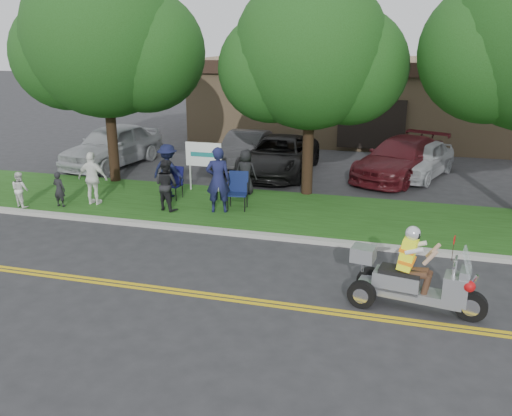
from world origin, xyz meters
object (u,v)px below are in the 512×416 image
(parked_car_mid, at_px, (279,156))
(parked_car_right, at_px, (401,158))
(spectator_adult_mid, at_px, (166,185))
(parked_car_left, at_px, (245,150))
(spectator_adult_right, at_px, (93,178))
(lawn_chair_a, at_px, (238,188))
(lawn_chair_b, at_px, (174,180))
(parked_car_far_left, at_px, (113,145))
(spectator_adult_left, at_px, (218,180))
(parked_car_far_right, at_px, (420,159))
(trike_scooter, at_px, (410,281))

(parked_car_mid, distance_m, parked_car_right, 4.58)
(spectator_adult_mid, bearing_deg, parked_car_left, -76.01)
(spectator_adult_right, relative_size, parked_car_right, 0.32)
(lawn_chair_a, xyz_separation_m, spectator_adult_mid, (-2.01, -0.73, 0.14))
(lawn_chair_b, distance_m, parked_car_far_left, 5.89)
(spectator_adult_left, relative_size, spectator_adult_right, 1.19)
(spectator_adult_mid, height_order, spectator_adult_right, spectator_adult_right)
(parked_car_right, height_order, parked_car_far_right, parked_car_right)
(lawn_chair_a, xyz_separation_m, parked_car_left, (-1.46, 5.68, -0.03))
(spectator_adult_mid, bearing_deg, spectator_adult_left, -153.07)
(parked_car_mid, relative_size, parked_car_right, 1.01)
(parked_car_left, distance_m, parked_car_right, 6.13)
(spectator_adult_left, bearing_deg, trike_scooter, 123.83)
(lawn_chair_a, xyz_separation_m, spectator_adult_right, (-4.44, -0.80, 0.19))
(spectator_adult_right, bearing_deg, parked_car_far_left, -67.50)
(spectator_adult_left, relative_size, spectator_adult_mid, 1.27)
(spectator_adult_left, bearing_deg, lawn_chair_b, -45.91)
(spectator_adult_left, height_order, parked_car_far_right, spectator_adult_left)
(spectator_adult_mid, bearing_deg, trike_scooter, 167.83)
(spectator_adult_right, bearing_deg, spectator_adult_left, -177.15)
(lawn_chair_b, distance_m, parked_car_right, 8.57)
(lawn_chair_b, relative_size, parked_car_mid, 0.20)
(trike_scooter, distance_m, spectator_adult_right, 10.40)
(lawn_chair_b, relative_size, spectator_adult_right, 0.61)
(parked_car_left, bearing_deg, lawn_chair_b, -99.04)
(spectator_adult_mid, distance_m, parked_car_right, 9.12)
(spectator_adult_left, height_order, parked_car_mid, spectator_adult_left)
(parked_car_right, distance_m, parked_car_far_right, 0.78)
(lawn_chair_b, height_order, spectator_adult_left, spectator_adult_left)
(lawn_chair_a, bearing_deg, spectator_adult_left, -139.33)
(lawn_chair_a, bearing_deg, parked_car_mid, 80.81)
(spectator_adult_mid, relative_size, parked_car_mid, 0.30)
(trike_scooter, height_order, spectator_adult_left, spectator_adult_left)
(spectator_adult_left, xyz_separation_m, parked_car_mid, (0.58, 5.38, -0.37))
(parked_car_far_left, bearing_deg, spectator_adult_mid, -38.91)
(trike_scooter, xyz_separation_m, spectator_adult_left, (-5.52, 4.49, 0.49))
(lawn_chair_b, distance_m, parked_car_mid, 4.99)
(spectator_adult_mid, bearing_deg, lawn_chair_a, -141.21)
(lawn_chair_b, xyz_separation_m, parked_car_left, (0.86, 5.16, 0.03))
(lawn_chair_a, height_order, parked_car_right, parked_car_right)
(spectator_adult_right, height_order, parked_car_far_left, spectator_adult_right)
(spectator_adult_mid, xyz_separation_m, parked_car_far_left, (-4.73, 5.13, -0.03))
(parked_car_far_right, bearing_deg, lawn_chair_b, -125.41)
(spectator_adult_mid, height_order, parked_car_left, spectator_adult_mid)
(lawn_chair_b, bearing_deg, spectator_adult_left, -22.70)
(lawn_chair_b, height_order, parked_car_far_left, parked_car_far_left)
(spectator_adult_left, bearing_deg, parked_car_right, -147.54)
(spectator_adult_mid, height_order, parked_car_far_right, spectator_adult_mid)
(lawn_chair_b, height_order, parked_car_mid, parked_car_mid)
(trike_scooter, relative_size, parked_car_far_left, 0.53)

